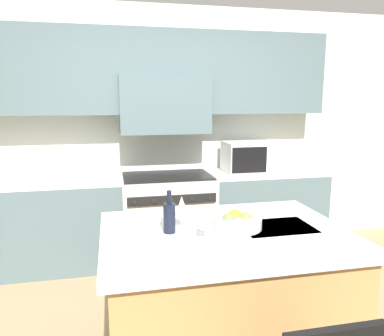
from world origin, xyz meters
The scene contains 9 objects.
back_cabinetry centered at (0.00, 2.10, 1.60)m, with size 10.00×0.46×2.70m.
back_counter centered at (0.00, 1.84, 0.46)m, with size 3.50×0.62×0.91m.
range_stove centered at (0.00, 1.82, 0.46)m, with size 0.95×0.70×0.92m.
microwave centered at (0.89, 1.84, 1.08)m, with size 0.49×0.41×0.33m.
kitchen_island centered at (0.09, 0.05, 0.47)m, with size 1.47×1.07×0.93m.
wine_bottle centered at (-0.24, 0.09, 1.03)m, with size 0.07×0.07×0.25m.
wine_glass_near centered at (-0.06, -0.06, 1.06)m, with size 0.08×0.08×0.20m.
wine_glass_far centered at (-0.16, 0.16, 1.06)m, with size 0.08×0.08×0.20m.
fruit_bowl centered at (0.17, 0.09, 0.97)m, with size 0.30×0.30×0.10m.
Camera 1 is at (-0.56, -2.00, 1.71)m, focal length 35.00 mm.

